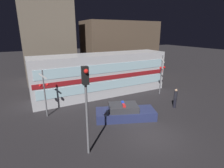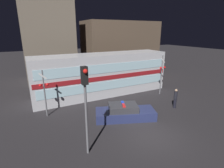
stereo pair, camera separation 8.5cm
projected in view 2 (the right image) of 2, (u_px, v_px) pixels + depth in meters
The scene contains 9 objects.
ground_plane at pixel (150, 135), 11.42m from camera, with size 120.00×120.00×0.00m, color #262326.
train at pixel (102, 74), 18.39m from camera, with size 14.15×3.10×4.30m.
police_car at pixel (125, 113), 13.48m from camera, with size 4.85×3.22×1.27m.
pedestrian at pixel (175, 98), 15.23m from camera, with size 0.29×0.29×1.74m.
crossing_signal_near at pixel (162, 72), 18.19m from camera, with size 0.74×0.29×4.15m.
crossing_signal_far at pixel (44, 90), 13.31m from camera, with size 0.74×0.29×3.75m.
traffic_light_corner at pixel (85, 95), 8.74m from camera, with size 0.30×0.46×4.90m.
building_left at pixel (48, 42), 23.24m from camera, with size 6.24×5.52×10.30m.
building_center at pixel (120, 48), 27.85m from camera, with size 11.52×5.33×7.97m.
Camera 2 is at (-6.75, -7.74, 6.50)m, focal length 28.00 mm.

